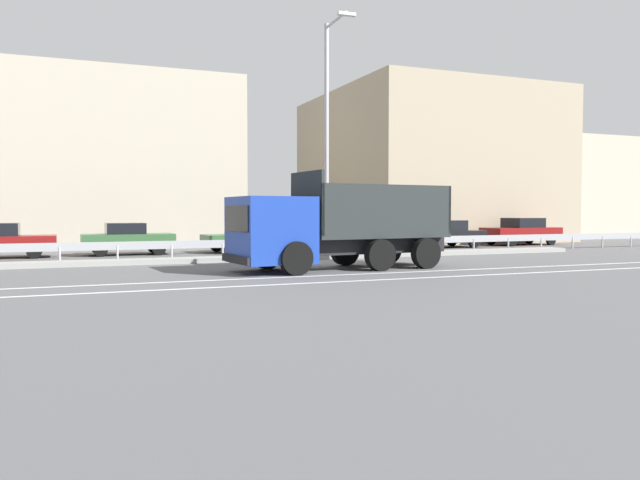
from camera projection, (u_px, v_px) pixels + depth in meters
name	position (u px, v px, depth m)	size (l,w,h in m)	color
ground_plane	(322.00, 262.00, 23.79)	(320.00, 320.00, 0.00)	#565659
lane_strip_0	(367.00, 274.00, 19.44)	(48.02, 0.16, 0.01)	silver
lane_strip_1	(392.00, 279.00, 17.89)	(48.02, 0.16, 0.01)	silver
median_island	(305.00, 257.00, 25.50)	(26.41, 1.10, 0.18)	gray
median_guardrail	(294.00, 244.00, 26.73)	(48.02, 0.09, 0.78)	#9EA0A5
dump_truck	(317.00, 233.00, 20.58)	(7.81, 3.19, 3.25)	#19389E
median_road_sign	(357.00, 225.00, 26.33)	(0.81, 0.16, 2.57)	white
street_lamp_1	(328.00, 129.00, 25.27)	(0.71, 2.31, 9.55)	#ADADB2
parked_car_2	(128.00, 239.00, 27.92)	(3.99, 1.88, 1.43)	#335B33
parked_car_3	(249.00, 238.00, 29.92)	(4.37, 2.06, 1.35)	#335B33
parked_car_4	(348.00, 234.00, 31.69)	(4.54, 1.86, 1.63)	#B27A14
parked_car_5	(442.00, 234.00, 33.44)	(4.87, 2.33, 1.47)	black
parked_car_6	(521.00, 232.00, 36.14)	(4.75, 2.11, 1.57)	maroon
background_building_0	(78.00, 165.00, 36.65)	(16.93, 13.09, 9.34)	#B7AD99
background_building_1	(426.00, 168.00, 43.71)	(13.85, 14.78, 9.97)	tan
background_building_2	(582.00, 188.00, 51.66)	(13.64, 8.83, 7.71)	#B7AD99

